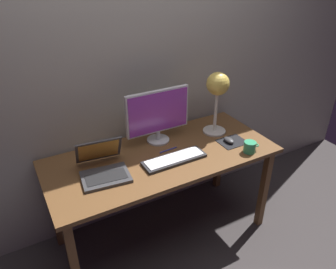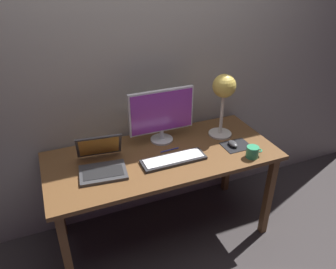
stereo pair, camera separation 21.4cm
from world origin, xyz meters
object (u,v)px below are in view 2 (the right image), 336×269
at_px(monitor, 162,114).
at_px(laptop, 101,160).
at_px(keyboard_main, 174,160).
at_px(mouse, 233,144).
at_px(desk_lamp, 224,91).
at_px(coffee_mug, 253,152).
at_px(pen, 170,150).

height_order(monitor, laptop, monitor).
relative_size(keyboard_main, mouse, 4.59).
distance_m(desk_lamp, coffee_mug, 0.48).
bearing_deg(pen, laptop, -177.27).
xyz_separation_m(keyboard_main, laptop, (-0.46, 0.11, 0.05)).
distance_m(monitor, pen, 0.27).
height_order(mouse, coffee_mug, coffee_mug).
bearing_deg(pen, mouse, -15.08).
bearing_deg(laptop, desk_lamp, 5.46).
bearing_deg(monitor, laptop, -160.08).
xyz_separation_m(laptop, mouse, (0.93, -0.10, -0.04)).
bearing_deg(desk_lamp, pen, -171.59).
height_order(laptop, pen, laptop).
height_order(coffee_mug, pen, coffee_mug).
height_order(laptop, mouse, laptop).
distance_m(monitor, coffee_mug, 0.69).
xyz_separation_m(keyboard_main, coffee_mug, (0.52, -0.16, 0.03)).
xyz_separation_m(mouse, coffee_mug, (0.05, -0.17, 0.02)).
height_order(desk_lamp, mouse, desk_lamp).
distance_m(desk_lamp, pen, 0.57).
height_order(keyboard_main, mouse, mouse).
distance_m(monitor, keyboard_main, 0.36).
height_order(laptop, desk_lamp, desk_lamp).
relative_size(keyboard_main, desk_lamp, 0.92).
relative_size(keyboard_main, coffee_mug, 3.69).
xyz_separation_m(mouse, pen, (-0.44, 0.12, -0.02)).
bearing_deg(keyboard_main, desk_lamp, 22.86).
bearing_deg(monitor, pen, -89.96).
height_order(desk_lamp, coffee_mug, desk_lamp).
bearing_deg(coffee_mug, mouse, 104.85).
relative_size(keyboard_main, laptop, 1.24).
xyz_separation_m(monitor, desk_lamp, (0.45, -0.09, 0.13)).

